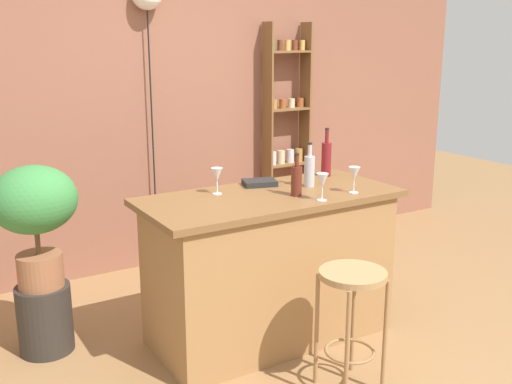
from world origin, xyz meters
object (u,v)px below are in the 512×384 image
at_px(wine_glass_center, 354,174).
at_px(cookbook, 260,183).
at_px(bar_stool, 352,301).
at_px(spice_shelf, 286,139).
at_px(bottle_sauce_amber, 297,180).
at_px(bottle_olive_oil, 309,170).
at_px(plant_stool, 45,318).
at_px(wine_glass_left, 322,181).
at_px(potted_plant, 35,210).
at_px(bottle_soda_blue, 326,158).
at_px(wine_glass_right, 217,175).

height_order(wine_glass_center, cookbook, wine_glass_center).
bearing_deg(bar_stool, spice_shelf, 64.35).
xyz_separation_m(bottle_sauce_amber, wine_glass_center, (0.34, -0.13, 0.02)).
height_order(bar_stool, bottle_olive_oil, bottle_olive_oil).
bearing_deg(spice_shelf, plant_stool, -158.69).
xyz_separation_m(bottle_olive_oil, wine_glass_left, (-0.14, -0.32, 0.01)).
xyz_separation_m(potted_plant, bottle_soda_blue, (1.88, -0.33, 0.17)).
distance_m(wine_glass_center, cookbook, 0.62).
distance_m(bar_stool, plant_stool, 1.88).
bearing_deg(wine_glass_left, bar_stool, -105.81).
height_order(bar_stool, wine_glass_left, wine_glass_left).
bearing_deg(bottle_soda_blue, bottle_sauce_amber, -145.31).
relative_size(bar_stool, wine_glass_left, 4.19).
distance_m(spice_shelf, wine_glass_center, 1.86).
relative_size(plant_stool, wine_glass_center, 2.59).
distance_m(wine_glass_left, wine_glass_right, 0.65).
bearing_deg(bottle_sauce_amber, bottle_olive_oil, 35.84).
bearing_deg(spice_shelf, potted_plant, -158.69).
xyz_separation_m(bottle_sauce_amber, cookbook, (-0.05, 0.34, -0.08)).
distance_m(bar_stool, cookbook, 1.06).
bearing_deg(wine_glass_right, bottle_soda_blue, 3.29).
distance_m(bottle_sauce_amber, cookbook, 0.35).
bearing_deg(bottle_soda_blue, plant_stool, 170.00).
bearing_deg(bottle_sauce_amber, potted_plant, 154.57).
height_order(spice_shelf, bottle_sauce_amber, spice_shelf).
distance_m(spice_shelf, potted_plant, 2.58).
bearing_deg(potted_plant, bottle_soda_blue, -10.00).
bearing_deg(bottle_olive_oil, wine_glass_right, 167.03).
xyz_separation_m(bottle_sauce_amber, wine_glass_right, (-0.39, 0.28, 0.02)).
xyz_separation_m(spice_shelf, wine_glass_center, (-0.66, -1.73, 0.09)).
relative_size(potted_plant, wine_glass_right, 4.55).
relative_size(potted_plant, cookbook, 3.55).
bearing_deg(wine_glass_center, plant_stool, 155.55).
relative_size(bar_stool, cookbook, 3.27).
xyz_separation_m(plant_stool, bottle_olive_oil, (1.60, -0.52, 0.85)).
relative_size(bar_stool, spice_shelf, 0.34).
height_order(spice_shelf, potted_plant, spice_shelf).
bearing_deg(bottle_soda_blue, bottle_olive_oil, -146.16).
bearing_deg(bottle_soda_blue, bar_stool, -119.68).
xyz_separation_m(plant_stool, bottle_sauce_amber, (1.40, -0.67, 0.84)).
relative_size(spice_shelf, plant_stool, 4.74).
bearing_deg(plant_stool, bottle_olive_oil, -17.96).
xyz_separation_m(wine_glass_left, wine_glass_center, (0.28, 0.04, 0.00)).
bearing_deg(bottle_olive_oil, bottle_soda_blue, 33.84).
bearing_deg(wine_glass_center, bottle_soda_blue, 73.21).
bearing_deg(wine_glass_right, plant_stool, 159.20).
height_order(potted_plant, bottle_olive_oil, bottle_olive_oil).
distance_m(plant_stool, bottle_sauce_amber, 1.76).
bearing_deg(wine_glass_left, wine_glass_center, 8.89).
xyz_separation_m(plant_stool, wine_glass_right, (1.01, -0.38, 0.86)).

